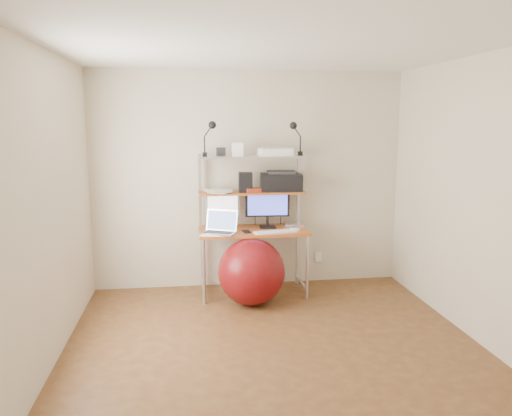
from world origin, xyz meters
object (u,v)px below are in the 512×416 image
at_px(monitor_black, 267,206).
at_px(laptop, 220,228).
at_px(printer, 281,181).
at_px(monitor_silver, 223,208).
at_px(exercise_ball, 251,272).

bearing_deg(monitor_black, laptop, -156.62).
bearing_deg(printer, monitor_black, -149.24).
relative_size(monitor_silver, printer, 0.88).
relative_size(monitor_black, laptop, 1.15).
bearing_deg(monitor_silver, exercise_ball, -74.62).
bearing_deg(monitor_black, printer, 27.43).
bearing_deg(monitor_black, monitor_silver, -177.88).
relative_size(laptop, exercise_ball, 0.61).
bearing_deg(laptop, printer, 45.27).
bearing_deg(monitor_silver, printer, -10.57).
bearing_deg(exercise_ball, monitor_black, 60.70).
distance_m(monitor_silver, printer, 0.73).
bearing_deg(exercise_ball, laptop, 144.61).
relative_size(monitor_black, exercise_ball, 0.70).
relative_size(monitor_silver, exercise_ball, 0.62).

